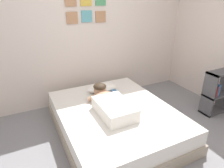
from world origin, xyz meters
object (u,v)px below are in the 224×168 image
object	(u,v)px
coffee_cup	(114,92)
bookshelf	(216,92)
bed	(115,120)
person_lying	(110,103)
cell_phone	(109,108)
pillow	(102,88)

from	to	relation	value
coffee_cup	bookshelf	distance (m)	1.73
bed	person_lying	xyz separation A→B (m)	(-0.08, 0.00, 0.30)
person_lying	bookshelf	distance (m)	1.88
cell_phone	pillow	bearing A→B (deg)	75.63
coffee_cup	bookshelf	size ratio (longest dim) A/B	0.17
bed	bookshelf	bearing A→B (deg)	-9.19
pillow	person_lying	bearing A→B (deg)	-103.81
person_lying	bookshelf	bearing A→B (deg)	-8.85
bed	pillow	xyz separation A→B (m)	(0.08, 0.63, 0.25)
bed	coffee_cup	size ratio (longest dim) A/B	16.02
pillow	bookshelf	distance (m)	1.93
coffee_cup	cell_phone	size ratio (longest dim) A/B	0.89
cell_phone	coffee_cup	bearing A→B (deg)	55.02
coffee_cup	cell_phone	world-z (taller)	coffee_cup
person_lying	cell_phone	world-z (taller)	person_lying
pillow	person_lying	xyz separation A→B (m)	(-0.16, -0.63, 0.05)
person_lying	coffee_cup	bearing A→B (deg)	57.00
pillow	coffee_cup	size ratio (longest dim) A/B	4.16
bed	coffee_cup	distance (m)	0.52
pillow	person_lying	size ratio (longest dim) A/B	0.57
bed	bookshelf	xyz separation A→B (m)	(1.77, -0.29, 0.19)
person_lying	coffee_cup	size ratio (longest dim) A/B	7.36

